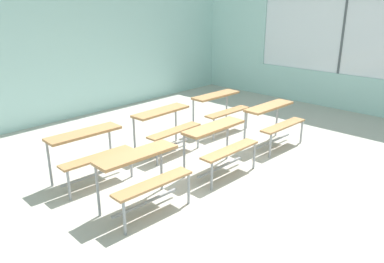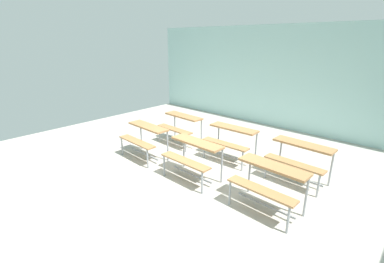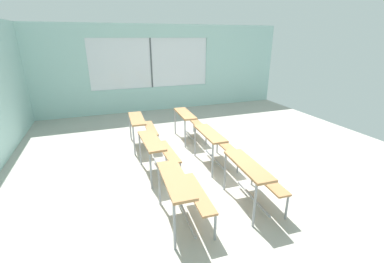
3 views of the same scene
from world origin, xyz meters
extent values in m
cube|color=#ADA89E|center=(0.00, 0.00, -0.03)|extent=(10.00, 9.00, 0.05)
cube|color=#A8D1CC|center=(0.00, 4.50, 1.50)|extent=(10.00, 0.12, 3.00)
cube|color=#A8D1CC|center=(5.00, 0.00, 0.42)|extent=(0.12, 9.00, 0.85)
cube|color=#A8D1CC|center=(5.00, 3.55, 1.70)|extent=(0.12, 1.90, 1.70)
cube|color=white|center=(5.00, 0.50, 1.70)|extent=(0.02, 4.20, 1.70)
cube|color=#4C5156|center=(5.00, 0.50, 1.70)|extent=(0.06, 0.05, 1.70)
cube|color=#A87547|center=(-1.30, 0.34, 0.72)|extent=(1.11, 0.37, 0.04)
cube|color=#A87547|center=(-1.31, 0.02, 0.44)|extent=(1.11, 0.27, 0.03)
cylinder|color=gray|center=(-1.79, 0.50, 0.36)|extent=(0.04, 0.04, 0.72)
cylinder|color=gray|center=(-0.79, 0.45, 0.36)|extent=(0.04, 0.04, 0.72)
cylinder|color=gray|center=(-1.82, -0.05, 0.22)|extent=(0.04, 0.04, 0.44)
cylinder|color=gray|center=(-0.82, -0.10, 0.22)|extent=(0.04, 0.04, 0.44)
cube|color=gray|center=(-1.30, 0.20, 0.10)|extent=(1.00, 0.08, 0.03)
cube|color=#A87547|center=(0.18, 0.32, 0.72)|extent=(1.11, 0.34, 0.04)
cube|color=#A87547|center=(0.18, 0.00, 0.44)|extent=(1.10, 0.24, 0.03)
cylinder|color=gray|center=(-0.31, 0.48, 0.36)|extent=(0.04, 0.04, 0.72)
cylinder|color=gray|center=(0.69, 0.45, 0.36)|extent=(0.04, 0.04, 0.72)
cylinder|color=gray|center=(-0.33, -0.07, 0.22)|extent=(0.04, 0.04, 0.44)
cylinder|color=gray|center=(0.67, -0.10, 0.22)|extent=(0.04, 0.04, 0.44)
cube|color=gray|center=(0.18, 0.18, 0.10)|extent=(1.00, 0.05, 0.03)
cube|color=#A87547|center=(1.74, 0.34, 0.72)|extent=(1.11, 0.36, 0.04)
cube|color=#A87547|center=(1.72, 0.02, 0.44)|extent=(1.11, 0.26, 0.03)
cylinder|color=gray|center=(1.24, 0.50, 0.36)|extent=(0.04, 0.04, 0.72)
cylinder|color=gray|center=(2.24, 0.46, 0.36)|extent=(0.04, 0.04, 0.72)
cylinder|color=gray|center=(1.22, -0.05, 0.22)|extent=(0.04, 0.04, 0.44)
cylinder|color=gray|center=(2.22, -0.09, 0.22)|extent=(0.04, 0.04, 0.44)
cube|color=gray|center=(1.73, 0.20, 0.10)|extent=(1.00, 0.07, 0.03)
cube|color=#A87547|center=(-1.32, 1.51, 0.72)|extent=(1.11, 0.37, 0.04)
cube|color=#A87547|center=(-1.33, 1.19, 0.44)|extent=(1.11, 0.27, 0.03)
cylinder|color=gray|center=(-1.81, 1.67, 0.36)|extent=(0.04, 0.04, 0.72)
cylinder|color=gray|center=(-0.81, 1.63, 0.36)|extent=(0.04, 0.04, 0.72)
cylinder|color=gray|center=(-1.84, 1.12, 0.22)|extent=(0.04, 0.04, 0.44)
cylinder|color=gray|center=(-0.84, 1.08, 0.22)|extent=(0.04, 0.04, 0.44)
cube|color=gray|center=(-1.33, 1.37, 0.10)|extent=(1.00, 0.08, 0.03)
cube|color=#A87547|center=(0.20, 1.53, 0.72)|extent=(1.11, 0.35, 0.04)
cube|color=#A87547|center=(0.21, 1.21, 0.44)|extent=(1.10, 0.25, 0.03)
cylinder|color=gray|center=(-0.31, 1.66, 0.36)|extent=(0.04, 0.04, 0.72)
cylinder|color=gray|center=(0.69, 1.68, 0.36)|extent=(0.04, 0.04, 0.72)
cylinder|color=gray|center=(-0.29, 1.11, 0.22)|extent=(0.04, 0.04, 0.44)
cylinder|color=gray|center=(0.71, 1.13, 0.22)|extent=(0.04, 0.04, 0.44)
cube|color=gray|center=(0.20, 1.39, 0.10)|extent=(1.00, 0.06, 0.03)
cube|color=#A87547|center=(1.72, 1.58, 0.72)|extent=(1.11, 0.37, 0.04)
cube|color=#A87547|center=(1.71, 1.26, 0.44)|extent=(1.11, 0.27, 0.03)
cylinder|color=gray|center=(1.23, 1.74, 0.36)|extent=(0.04, 0.04, 0.72)
cylinder|color=gray|center=(2.23, 1.69, 0.36)|extent=(0.04, 0.04, 0.72)
cylinder|color=gray|center=(1.21, 1.19, 0.22)|extent=(0.04, 0.04, 0.44)
cylinder|color=gray|center=(2.21, 1.14, 0.22)|extent=(0.04, 0.04, 0.44)
cube|color=gray|center=(1.72, 1.44, 0.10)|extent=(1.00, 0.08, 0.03)
camera|label=1|loc=(-3.98, -3.14, 2.56)|focal=35.37mm
camera|label=2|loc=(3.37, -3.32, 2.57)|focal=25.52mm
camera|label=3|loc=(-4.32, 2.35, 2.56)|focal=24.07mm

